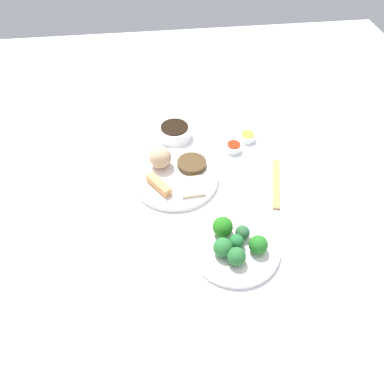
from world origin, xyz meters
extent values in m
cube|color=white|center=(0.00, 0.00, 0.01)|extent=(2.20, 2.20, 0.02)
cylinder|color=white|center=(-0.05, 0.00, 0.03)|extent=(0.26, 0.26, 0.02)
sphere|color=tan|center=(-0.11, -0.04, 0.07)|extent=(0.07, 0.07, 0.07)
cube|color=tan|center=(-0.01, -0.05, 0.05)|extent=(0.09, 0.07, 0.03)
cube|color=beige|center=(0.00, 0.04, 0.04)|extent=(0.08, 0.07, 0.01)
cylinder|color=#453118|center=(-0.10, 0.06, 0.04)|extent=(0.09, 0.09, 0.02)
cylinder|color=white|center=(0.22, 0.13, 0.03)|extent=(0.23, 0.23, 0.01)
sphere|color=#1F6932|center=(0.22, 0.13, 0.05)|extent=(0.04, 0.04, 0.04)
sphere|color=#2A5C34|center=(0.19, 0.15, 0.05)|extent=(0.04, 0.04, 0.04)
sphere|color=#276E32|center=(0.23, 0.09, 0.06)|extent=(0.05, 0.05, 0.05)
sphere|color=#227219|center=(0.17, 0.10, 0.06)|extent=(0.05, 0.05, 0.05)
sphere|color=#276730|center=(0.26, 0.12, 0.06)|extent=(0.05, 0.05, 0.05)
sphere|color=#226F21|center=(0.24, 0.18, 0.06)|extent=(0.05, 0.05, 0.05)
cylinder|color=white|center=(-0.27, 0.02, 0.04)|extent=(0.11, 0.11, 0.04)
cylinder|color=black|center=(-0.27, 0.02, 0.06)|extent=(0.09, 0.09, 0.00)
cylinder|color=white|center=(-0.22, 0.26, 0.03)|extent=(0.05, 0.05, 0.02)
cylinder|color=yellow|center=(-0.22, 0.26, 0.05)|extent=(0.04, 0.04, 0.00)
cylinder|color=white|center=(-0.17, 0.20, 0.03)|extent=(0.05, 0.05, 0.02)
cylinder|color=red|center=(-0.17, 0.20, 0.05)|extent=(0.04, 0.04, 0.00)
cube|color=#AF844B|center=(0.00, 0.30, 0.02)|extent=(0.20, 0.07, 0.01)
camera|label=1|loc=(0.77, -0.05, 0.84)|focal=35.81mm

